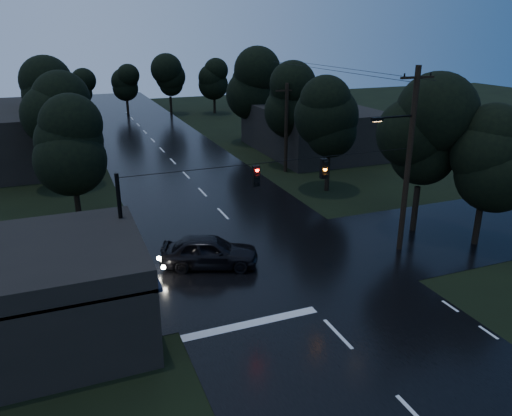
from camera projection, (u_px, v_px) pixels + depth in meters
main_road at (186, 175)px, 42.11m from camera, size 12.00×120.00×0.02m
cross_street at (270, 263)px, 26.38m from camera, size 60.00×9.00×0.02m
building_far_right at (312, 129)px, 49.72m from camera, size 10.00×14.00×4.40m
building_far_left at (7, 136)px, 45.13m from camera, size 10.00×16.00×5.00m
utility_pole_main at (407, 158)px, 26.29m from camera, size 3.50×0.30×10.00m
utility_pole_far at (286, 127)px, 41.93m from camera, size 2.00×0.30×7.50m
anchor_pole_left at (123, 239)px, 21.88m from camera, size 0.18×0.18×6.00m
span_signals at (290, 171)px, 23.91m from camera, size 15.00×0.37×1.12m
tree_corner_near at (424, 134)px, 28.69m from camera, size 4.48×4.48×9.44m
tree_corner_far at (489, 155)px, 27.02m from camera, size 3.92×3.92×8.26m
tree_left_a at (70, 142)px, 30.21m from camera, size 3.92×3.92×8.26m
tree_left_b at (56, 116)px, 36.86m from camera, size 4.20×4.20×8.85m
tree_left_c at (46, 95)px, 45.27m from camera, size 4.48×4.48×9.44m
tree_right_a at (330, 117)px, 36.34m from camera, size 4.20×4.20×8.85m
tree_right_b at (291, 98)px, 43.41m from camera, size 4.48×4.48×9.44m
tree_right_c at (255, 82)px, 52.23m from camera, size 4.76×4.76×10.03m
car at (210, 251)px, 25.78m from camera, size 5.38×3.69×1.70m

